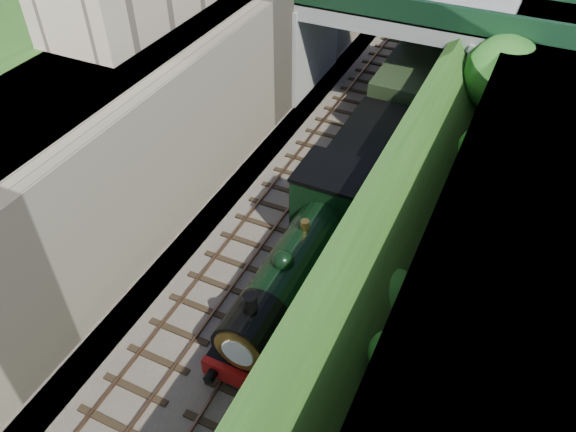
{
  "coord_description": "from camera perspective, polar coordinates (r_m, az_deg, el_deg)",
  "views": [
    {
      "loc": [
        6.93,
        -5.01,
        16.93
      ],
      "look_at": [
        0.0,
        9.68,
        2.58
      ],
      "focal_mm": 35.0,
      "sensor_mm": 36.0,
      "label": 1
    }
  ],
  "objects": [
    {
      "name": "street_plateau_right",
      "position": [
        28.68,
        27.22,
        7.83
      ],
      "size": [
        8.0,
        90.0,
        6.25
      ],
      "primitive_type": "cube",
      "color": "#262628",
      "rests_on": "ground"
    },
    {
      "name": "street_plateau_left",
      "position": [
        32.55,
        -6.88,
        16.82
      ],
      "size": [
        6.0,
        90.0,
        7.0
      ],
      "primitive_type": "cube",
      "color": "#262628",
      "rests_on": "ground"
    },
    {
      "name": "track_left",
      "position": [
        31.36,
        4.81,
        9.17
      ],
      "size": [
        2.5,
        90.0,
        0.2
      ],
      "color": "black",
      "rests_on": "trackbed"
    },
    {
      "name": "road_bridge",
      "position": [
        32.29,
        13.04,
        16.99
      ],
      "size": [
        16.0,
        6.4,
        7.25
      ],
      "color": "gray",
      "rests_on": "ground"
    },
    {
      "name": "tender",
      "position": [
        26.42,
        8.04,
        5.6
      ],
      "size": [
        2.7,
        6.0,
        3.05
      ],
      "color": "black",
      "rests_on": "trackbed"
    },
    {
      "name": "trackbed",
      "position": [
        30.93,
        8.27,
        8.04
      ],
      "size": [
        10.0,
        90.0,
        0.2
      ],
      "primitive_type": "cube",
      "color": "#473F38",
      "rests_on": "ground"
    },
    {
      "name": "track_right",
      "position": [
        30.61,
        10.43,
        7.69
      ],
      "size": [
        2.5,
        90.0,
        0.2
      ],
      "color": "black",
      "rests_on": "trackbed"
    },
    {
      "name": "embankment_slope",
      "position": [
        30.14,
        18.66,
        10.89
      ],
      "size": [
        4.74,
        90.0,
        6.41
      ],
      "color": "#1E4714",
      "rests_on": "ground"
    },
    {
      "name": "coach_front",
      "position": [
        36.97,
        14.79,
        16.41
      ],
      "size": [
        2.9,
        18.0,
        3.7
      ],
      "color": "black",
      "rests_on": "trackbed"
    },
    {
      "name": "retaining_wall",
      "position": [
        30.99,
        -1.09,
        15.78
      ],
      "size": [
        1.0,
        90.0,
        7.0
      ],
      "primitive_type": "cube",
      "color": "#756B56",
      "rests_on": "ground"
    },
    {
      "name": "locomotive",
      "position": [
        20.94,
        1.47,
        -4.45
      ],
      "size": [
        3.1,
        10.22,
        3.83
      ],
      "color": "black",
      "rests_on": "trackbed"
    },
    {
      "name": "tree",
      "position": [
        28.45,
        21.2,
        13.08
      ],
      "size": [
        3.6,
        3.8,
        6.6
      ],
      "color": "black",
      "rests_on": "ground"
    }
  ]
}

